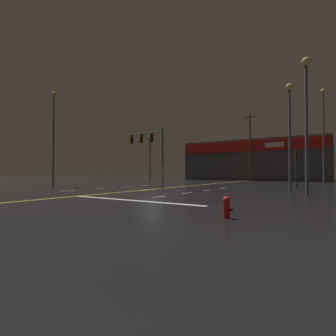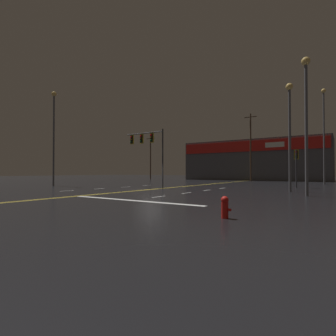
{
  "view_description": "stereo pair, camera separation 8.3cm",
  "coord_description": "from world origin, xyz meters",
  "px_view_note": "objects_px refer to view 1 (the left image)",
  "views": [
    {
      "loc": [
        14.48,
        -19.11,
        1.58
      ],
      "look_at": [
        0.0,
        2.85,
        2.0
      ],
      "focal_mm": 28.0,
      "sensor_mm": 36.0,
      "label": 1
    },
    {
      "loc": [
        14.55,
        -19.06,
        1.58
      ],
      "look_at": [
        0.0,
        2.85,
        2.0
      ],
      "focal_mm": 28.0,
      "sensor_mm": 36.0,
      "label": 2
    }
  ],
  "objects_px": {
    "streetlight_near_left": "(290,122)",
    "streetlight_median_approach": "(54,127)",
    "streetlight_near_right": "(306,107)",
    "fire_hydrant": "(226,207)",
    "traffic_signal_corner_northeast": "(296,160)",
    "traffic_signal_median": "(147,143)",
    "streetlight_far_left": "(323,125)"
  },
  "relations": [
    {
      "from": "streetlight_near_left",
      "to": "traffic_signal_corner_northeast",
      "type": "bearing_deg",
      "value": 93.15
    },
    {
      "from": "traffic_signal_median",
      "to": "streetlight_median_approach",
      "type": "distance_m",
      "value": 12.03
    },
    {
      "from": "traffic_signal_median",
      "to": "streetlight_near_left",
      "type": "bearing_deg",
      "value": 9.69
    },
    {
      "from": "streetlight_far_left",
      "to": "fire_hydrant",
      "type": "bearing_deg",
      "value": -92.76
    },
    {
      "from": "traffic_signal_corner_northeast",
      "to": "fire_hydrant",
      "type": "height_order",
      "value": "traffic_signal_corner_northeast"
    },
    {
      "from": "traffic_signal_median",
      "to": "traffic_signal_corner_northeast",
      "type": "relative_size",
      "value": 1.5
    },
    {
      "from": "traffic_signal_median",
      "to": "streetlight_median_approach",
      "type": "xyz_separation_m",
      "value": [
        -11.44,
        -2.94,
        2.3
      ]
    },
    {
      "from": "streetlight_near_left",
      "to": "streetlight_median_approach",
      "type": "height_order",
      "value": "streetlight_median_approach"
    },
    {
      "from": "streetlight_near_right",
      "to": "streetlight_median_approach",
      "type": "xyz_separation_m",
      "value": [
        -26.01,
        -1.47,
        0.96
      ]
    },
    {
      "from": "traffic_signal_median",
      "to": "fire_hydrant",
      "type": "relative_size",
      "value": 7.68
    },
    {
      "from": "streetlight_near_left",
      "to": "streetlight_median_approach",
      "type": "xyz_separation_m",
      "value": [
        -24.45,
        -5.16,
        1.18
      ]
    },
    {
      "from": "streetlight_median_approach",
      "to": "streetlight_far_left",
      "type": "height_order",
      "value": "streetlight_far_left"
    },
    {
      "from": "streetlight_near_right",
      "to": "traffic_signal_corner_northeast",
      "type": "bearing_deg",
      "value": 100.86
    },
    {
      "from": "streetlight_near_left",
      "to": "streetlight_near_right",
      "type": "xyz_separation_m",
      "value": [
        1.56,
        -3.69,
        0.22
      ]
    },
    {
      "from": "traffic_signal_median",
      "to": "streetlight_near_right",
      "type": "bearing_deg",
      "value": -5.75
    },
    {
      "from": "traffic_signal_corner_northeast",
      "to": "streetlight_median_approach",
      "type": "xyz_separation_m",
      "value": [
        -24.1,
        -11.41,
        4.02
      ]
    },
    {
      "from": "streetlight_near_right",
      "to": "traffic_signal_median",
      "type": "bearing_deg",
      "value": 174.25
    },
    {
      "from": "streetlight_near_right",
      "to": "fire_hydrant",
      "type": "xyz_separation_m",
      "value": [
        -1.42,
        -10.9,
        -5.51
      ]
    },
    {
      "from": "traffic_signal_corner_northeast",
      "to": "fire_hydrant",
      "type": "bearing_deg",
      "value": -88.65
    },
    {
      "from": "streetlight_near_right",
      "to": "streetlight_far_left",
      "type": "xyz_separation_m",
      "value": [
        0.06,
        19.79,
        1.72
      ]
    },
    {
      "from": "traffic_signal_median",
      "to": "streetlight_near_left",
      "type": "xyz_separation_m",
      "value": [
        13.0,
        2.22,
        1.11
      ]
    },
    {
      "from": "traffic_signal_median",
      "to": "fire_hydrant",
      "type": "bearing_deg",
      "value": -43.25
    },
    {
      "from": "traffic_signal_median",
      "to": "fire_hydrant",
      "type": "height_order",
      "value": "traffic_signal_median"
    },
    {
      "from": "streetlight_far_left",
      "to": "fire_hydrant",
      "type": "xyz_separation_m",
      "value": [
        -1.48,
        -30.69,
        -7.23
      ]
    },
    {
      "from": "traffic_signal_median",
      "to": "streetlight_median_approach",
      "type": "relative_size",
      "value": 0.53
    },
    {
      "from": "streetlight_far_left",
      "to": "traffic_signal_median",
      "type": "bearing_deg",
      "value": -128.61
    },
    {
      "from": "streetlight_near_left",
      "to": "streetlight_near_right",
      "type": "distance_m",
      "value": 4.01
    },
    {
      "from": "streetlight_near_right",
      "to": "streetlight_far_left",
      "type": "distance_m",
      "value": 19.86
    },
    {
      "from": "streetlight_near_right",
      "to": "streetlight_far_left",
      "type": "bearing_deg",
      "value": 89.81
    },
    {
      "from": "streetlight_near_left",
      "to": "fire_hydrant",
      "type": "bearing_deg",
      "value": -89.42
    },
    {
      "from": "streetlight_near_right",
      "to": "streetlight_near_left",
      "type": "bearing_deg",
      "value": 112.98
    },
    {
      "from": "fire_hydrant",
      "to": "streetlight_near_left",
      "type": "bearing_deg",
      "value": 90.58
    }
  ]
}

